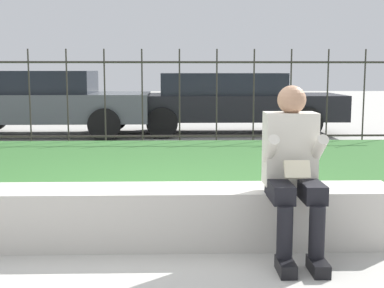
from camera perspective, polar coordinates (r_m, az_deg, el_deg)
name	(u,v)px	position (r m, az deg, el deg)	size (l,w,h in m)	color
ground_plane	(145,244)	(4.30, -4.99, -10.56)	(60.00, 60.00, 0.00)	#B2AFA8
stone_bench	(193,219)	(4.24, 0.13, -7.99)	(3.14, 0.48, 0.45)	beige
person_seated_reader	(293,164)	(3.95, 10.70, -2.15)	(0.42, 0.73, 1.25)	black
grass_berm	(157,170)	(6.47, -3.80, -2.83)	(10.05, 3.16, 0.31)	#33662D
iron_fence	(161,101)	(8.29, -3.33, 4.57)	(8.05, 0.03, 1.68)	#332D28
car_parked_center	(228,101)	(11.47, 3.89, 4.61)	(4.68, 1.87, 1.29)	black
car_parked_left	(41,101)	(11.52, -15.76, 4.45)	(4.38, 2.04, 1.34)	#4C5156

